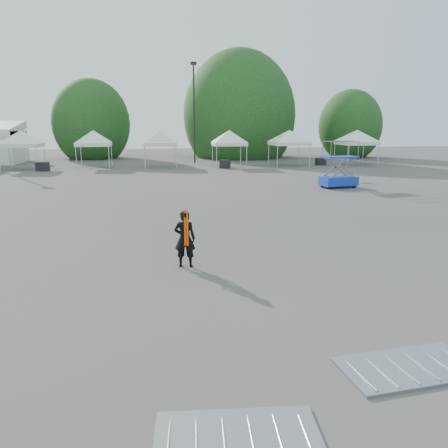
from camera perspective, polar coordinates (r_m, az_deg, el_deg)
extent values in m
plane|color=#474442|center=(13.47, -3.19, -3.70)|extent=(120.00, 120.00, 0.00)
cylinder|color=black|center=(45.06, -3.92, 14.02)|extent=(0.16, 0.16, 9.50)
cube|color=black|center=(45.42, -4.02, 20.21)|extent=(0.60, 0.25, 0.30)
cylinder|color=#382314|center=(53.32, -16.73, 9.45)|extent=(0.36, 0.36, 2.27)
ellipsoid|color=#164216|center=(53.25, -16.93, 12.45)|extent=(4.16, 4.16, 4.78)
cylinder|color=#382314|center=(52.92, 1.98, 10.24)|extent=(0.36, 0.36, 2.80)
ellipsoid|color=#164216|center=(52.87, 2.01, 13.97)|extent=(5.12, 5.12, 5.89)
cylinder|color=#382314|center=(55.11, 15.96, 9.50)|extent=(0.36, 0.36, 2.10)
ellipsoid|color=#164216|center=(55.04, 16.13, 12.18)|extent=(3.84, 3.84, 4.42)
cylinder|color=silver|center=(40.18, -23.29, 7.80)|extent=(0.06, 0.06, 2.00)
cylinder|color=silver|center=(43.76, -26.14, 7.87)|extent=(0.06, 0.06, 2.00)
cylinder|color=silver|center=(43.02, -22.38, 8.15)|extent=(0.06, 0.06, 2.00)
cube|color=white|center=(41.90, -24.92, 9.31)|extent=(3.13, 3.13, 0.30)
pyramid|color=white|center=(41.86, -25.08, 11.01)|extent=(4.42, 4.42, 1.10)
cylinder|color=silver|center=(40.45, -18.75, 8.19)|extent=(0.06, 0.06, 2.00)
cylinder|color=silver|center=(40.10, -14.79, 8.41)|extent=(0.06, 0.06, 2.00)
cylinder|color=silver|center=(43.19, -18.17, 8.49)|extent=(0.06, 0.06, 2.00)
cylinder|color=silver|center=(42.86, -14.46, 8.69)|extent=(0.06, 0.06, 2.00)
cube|color=white|center=(41.56, -16.64, 9.93)|extent=(2.98, 2.98, 0.30)
pyramid|color=white|center=(41.53, -16.75, 11.65)|extent=(4.21, 4.21, 1.10)
cylinder|color=silver|center=(39.33, -10.31, 8.54)|extent=(0.06, 0.06, 2.00)
cylinder|color=silver|center=(39.39, -6.23, 8.68)|extent=(0.06, 0.06, 2.00)
cylinder|color=silver|center=(42.10, -10.26, 8.82)|extent=(0.06, 0.06, 2.00)
cylinder|color=silver|center=(42.15, -6.45, 8.94)|extent=(0.06, 0.06, 2.00)
cube|color=white|center=(40.66, -8.36, 10.27)|extent=(2.97, 2.97, 0.30)
pyramid|color=white|center=(40.62, -8.42, 12.03)|extent=(4.20, 4.20, 1.10)
cylinder|color=silver|center=(39.21, -0.97, 8.73)|extent=(0.06, 0.06, 2.00)
cylinder|color=silver|center=(39.70, 2.98, 8.77)|extent=(0.06, 0.06, 2.00)
cylinder|color=silver|center=(41.91, -1.52, 9.00)|extent=(0.06, 0.06, 2.00)
cylinder|color=silver|center=(42.37, 2.19, 9.04)|extent=(0.06, 0.06, 2.00)
cube|color=white|center=(40.72, 0.67, 10.41)|extent=(2.93, 2.93, 0.30)
pyramid|color=white|center=(40.68, 0.68, 12.17)|extent=(4.14, 4.14, 1.10)
cylinder|color=silver|center=(40.27, 6.99, 8.75)|extent=(0.06, 0.06, 2.00)
cylinder|color=silver|center=(41.24, 11.16, 8.70)|extent=(0.06, 0.06, 2.00)
cylinder|color=silver|center=(43.23, 5.84, 9.06)|extent=(0.06, 0.06, 2.00)
cylinder|color=silver|center=(44.14, 9.76, 9.02)|extent=(0.06, 0.06, 2.00)
cube|color=white|center=(42.13, 8.49, 10.36)|extent=(3.29, 3.29, 0.30)
pyramid|color=white|center=(42.10, 8.55, 12.06)|extent=(4.65, 4.65, 1.10)
cylinder|color=silver|center=(42.42, 15.85, 8.57)|extent=(0.06, 0.06, 2.00)
cylinder|color=silver|center=(43.79, 19.50, 8.44)|extent=(0.06, 0.06, 2.00)
cylinder|color=silver|center=(45.19, 14.21, 8.90)|extent=(0.06, 0.06, 2.00)
cylinder|color=silver|center=(46.48, 17.70, 8.79)|extent=(0.06, 0.06, 2.00)
cube|color=white|center=(44.39, 16.91, 10.07)|extent=(3.25, 3.25, 0.30)
pyramid|color=white|center=(44.35, 17.02, 11.68)|extent=(4.59, 4.59, 1.10)
imported|color=black|center=(11.96, -5.14, -1.93)|extent=(0.64, 0.48, 1.59)
cube|color=#FD4C05|center=(11.73, -5.11, -0.62)|extent=(0.13, 0.02, 0.95)
cube|color=#0D43B2|center=(28.09, 14.73, 5.46)|extent=(2.37, 1.47, 0.55)
cube|color=#0D43B2|center=(27.95, 14.90, 8.46)|extent=(2.27, 1.41, 0.09)
cylinder|color=black|center=(27.29, 13.79, 4.78)|extent=(0.35, 0.19, 0.33)
cylinder|color=black|center=(28.22, 16.62, 4.87)|extent=(0.35, 0.19, 0.33)
cylinder|color=black|center=(28.06, 12.77, 5.05)|extent=(0.35, 0.19, 0.33)
cylinder|color=black|center=(28.97, 15.56, 5.13)|extent=(0.35, 0.19, 0.33)
cube|color=#979A9E|center=(6.08, 1.79, -26.00)|extent=(2.17, 1.23, 0.05)
cube|color=#979A9E|center=(7.96, 23.01, -16.85)|extent=(2.30, 1.28, 0.05)
cube|color=black|center=(39.92, -22.60, 6.92)|extent=(1.02, 0.82, 0.74)
cube|color=black|center=(39.43, 0.13, 7.83)|extent=(1.10, 0.95, 0.73)
cube|color=black|center=(43.53, 12.52, 7.97)|extent=(0.94, 0.76, 0.68)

